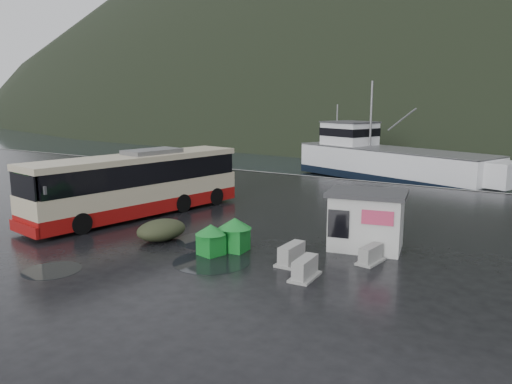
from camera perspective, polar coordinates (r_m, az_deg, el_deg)
The scene contains 14 objects.
ground at distance 26.28m, azimuth -9.15°, elevation -4.21°, with size 160.00×160.00×0.00m, color black.
harbor_water at distance 130.37m, azimuth 24.57°, elevation 6.70°, with size 300.00×180.00×0.02m, color black.
quay_edge at distance 43.07m, azimuth 8.52°, elevation 1.58°, with size 160.00×0.60×1.50m, color #999993.
coach_bus at distance 29.81m, azimuth -13.20°, elevation -2.60°, with size 3.30×13.37×3.79m, color #C6B895, non-canonical shape.
white_van at distance 31.92m, azimuth -18.18°, elevation -1.98°, with size 2.00×5.79×2.42m, color white, non-canonical shape.
waste_bin_left at distance 21.88m, azimuth -5.13°, elevation -7.15°, with size 0.98×0.98×1.36m, color #178129, non-canonical shape.
waste_bin_right at distance 22.37m, azimuth -2.42°, elevation -6.72°, with size 1.08×1.08×1.50m, color #178129, non-canonical shape.
dome_tent at distance 24.43m, azimuth -10.72°, elevation -5.40°, with size 1.81×2.53×0.99m, color #313620, non-canonical shape.
ticket_kiosk at distance 23.19m, azimuth 12.36°, elevation -6.34°, with size 3.38×2.56×2.64m, color silver, non-canonical shape.
jersey_barrier_a at distance 19.17m, azimuth 5.60°, elevation -9.77°, with size 0.79×1.58×0.79m, color #999993, non-canonical shape.
jersey_barrier_b at distance 21.32m, azimuth 12.92°, elevation -7.87°, with size 0.72×1.44×0.72m, color #999993, non-canonical shape.
jersey_barrier_c at distance 20.74m, azimuth 4.07°, elevation -8.14°, with size 0.82×1.63×0.82m, color #999993, non-canonical shape.
fishing_trawler at distance 51.44m, azimuth 15.20°, elevation 2.78°, with size 24.46×5.37×9.78m, color white, non-canonical shape.
puddles at distance 22.71m, azimuth -1.98°, elevation -6.44°, with size 11.42×13.76×0.01m.
Camera 1 is at (16.76, -19.12, 6.65)m, focal length 35.00 mm.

